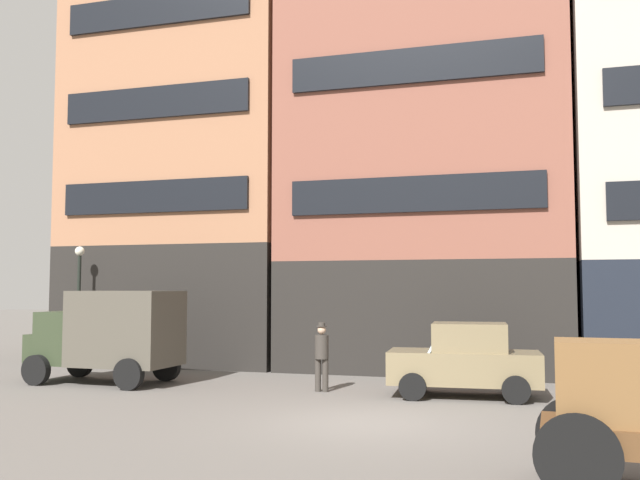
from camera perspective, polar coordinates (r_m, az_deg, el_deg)
name	(u,v)px	position (r m, az deg, el deg)	size (l,w,h in m)	color
ground_plane	(366,423)	(14.36, 3.80, -14.81)	(120.00, 120.00, 0.00)	#605B56
building_far_left	(200,129)	(27.89, -9.84, 8.99)	(8.79, 7.39, 17.80)	black
building_center_left	(428,137)	(25.11, 8.90, 8.40)	(9.75, 7.39, 16.06)	black
delivery_truck_near	(108,333)	(20.73, -17.07, -7.34)	(4.40, 2.24, 2.62)	#2D3823
sedan_dark	(465,360)	(17.78, 11.89, -9.67)	(3.80, 2.06, 1.83)	#7A6B4C
pedestrian_officer	(322,354)	(18.31, 0.14, -9.37)	(0.48, 0.48, 1.79)	#38332D
streetlamp_curbside	(79,289)	(24.92, -19.28, -3.83)	(0.32, 0.32, 4.12)	black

